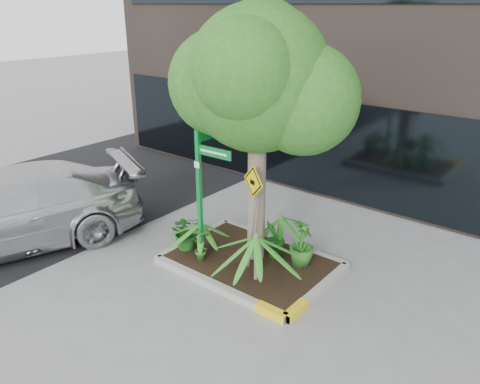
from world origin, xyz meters
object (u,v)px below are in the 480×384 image
Objects in this scene: street_sign_post at (203,185)px; cattle_sign at (253,199)px; tree at (259,79)px; parked_car at (4,211)px.

street_sign_post reaches higher than cattle_sign.
tree is 2.25m from street_sign_post.
street_sign_post is (3.93, 2.11, 0.91)m from parked_car.
street_sign_post is 1.35× the size of cattle_sign.
street_sign_post is (-0.73, -0.75, -1.99)m from tree.
parked_car is 5.51m from cattle_sign.
street_sign_post reaches higher than parked_car.
street_sign_post is 1.02m from cattle_sign.
street_sign_post is at bearing 50.63° from parked_car.
street_sign_post is at bearing -134.39° from tree.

